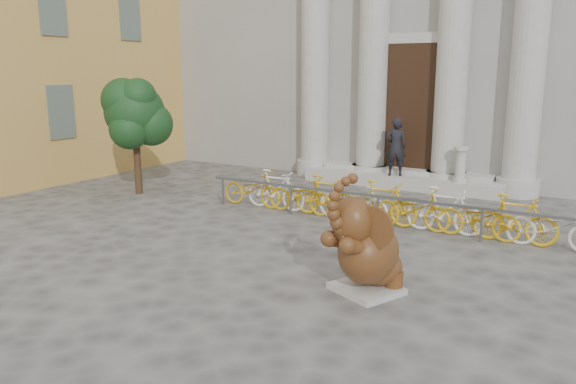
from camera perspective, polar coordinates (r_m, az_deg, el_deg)
The scene contains 7 objects.
ground at distance 9.22m, azimuth -8.36°, elevation -9.62°, with size 80.00×80.00×0.00m, color #474442.
entrance_steps at distance 17.23m, azimuth 11.51°, elevation 1.17°, with size 6.00×1.20×0.36m, color #A8A59E.
elephant_statue at distance 8.81m, azimuth 7.94°, elevation -5.81°, with size 1.32×1.53×1.92m.
bike_rack at distance 12.78m, azimuth 9.52°, elevation -1.10°, with size 8.93×0.53×1.00m.
tree at distance 16.10m, azimuth -15.28°, elevation 7.66°, with size 1.86×1.69×3.22m.
pedestrian at distance 16.85m, azimuth 10.87°, elevation 4.52°, with size 0.62×0.41×1.71m, color black.
balustrade_post at distance 16.36m, azimuth 17.11°, elevation 2.56°, with size 0.40×0.40×0.99m.
Camera 1 is at (5.43, -6.63, 3.41)m, focal length 35.00 mm.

